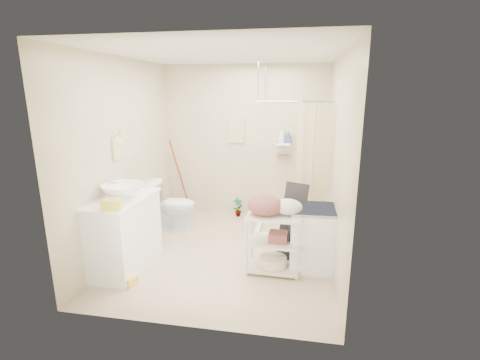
{
  "coord_description": "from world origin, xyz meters",
  "views": [
    {
      "loc": [
        0.95,
        -4.31,
        2.16
      ],
      "look_at": [
        0.15,
        0.25,
        0.97
      ],
      "focal_mm": 26.0,
      "sensor_mm": 36.0,
      "label": 1
    }
  ],
  "objects_px": {
    "vanity": "(124,233)",
    "toilet": "(172,205)",
    "washing_machine": "(312,238)",
    "laundry_rack": "(274,238)"
  },
  "relations": [
    {
      "from": "vanity",
      "to": "toilet",
      "type": "xyz_separation_m",
      "value": [
        0.12,
        1.33,
        -0.07
      ]
    },
    {
      "from": "laundry_rack",
      "to": "toilet",
      "type": "bearing_deg",
      "value": 149.07
    },
    {
      "from": "vanity",
      "to": "washing_machine",
      "type": "bearing_deg",
      "value": 12.17
    },
    {
      "from": "vanity",
      "to": "laundry_rack",
      "type": "distance_m",
      "value": 1.85
    },
    {
      "from": "vanity",
      "to": "laundry_rack",
      "type": "bearing_deg",
      "value": 8.26
    },
    {
      "from": "vanity",
      "to": "washing_machine",
      "type": "height_order",
      "value": "vanity"
    },
    {
      "from": "toilet",
      "to": "washing_machine",
      "type": "height_order",
      "value": "same"
    },
    {
      "from": "washing_machine",
      "to": "vanity",
      "type": "bearing_deg",
      "value": -171.83
    },
    {
      "from": "washing_machine",
      "to": "laundry_rack",
      "type": "distance_m",
      "value": 0.51
    },
    {
      "from": "vanity",
      "to": "laundry_rack",
      "type": "xyz_separation_m",
      "value": [
        1.84,
        0.2,
        -0.01
      ]
    }
  ]
}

